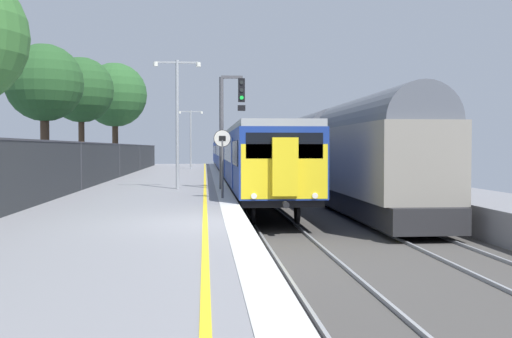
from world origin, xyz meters
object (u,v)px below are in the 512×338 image
Objects in this scene: freight_train_adjacent_track at (313,151)px; signal_gantry at (228,118)px; speed_limit_sign at (222,154)px; platform_lamp_mid at (177,113)px; commuter_train_at_platform at (236,154)px; background_tree_left at (82,92)px; background_tree_back at (114,96)px; platform_lamp_far at (191,134)px; background_tree_centre at (44,85)px.

signal_gantry reaches higher than freight_train_adjacent_track.
speed_limit_sign is 5.75m from platform_lamp_mid.
commuter_train_at_platform is 15.18m from background_tree_left.
platform_lamp_mid is at bearing -74.23° from background_tree_back.
signal_gantry is 5.11m from speed_limit_sign.
platform_lamp_mid is 25.44m from platform_lamp_far.
commuter_train_at_platform is at bearing 108.05° from freight_train_adjacent_track.
platform_lamp_mid is (-7.62, -10.15, 1.67)m from freight_train_adjacent_track.
speed_limit_sign is at bearing -110.87° from freight_train_adjacent_track.
background_tree_back is at bearing -158.71° from commuter_train_at_platform.
background_tree_centre reaches higher than platform_lamp_mid.
freight_train_adjacent_track is at bearing 53.11° from platform_lamp_mid.
commuter_train_at_platform is 1.54× the size of freight_train_adjacent_track.
commuter_train_at_platform is 11.10× the size of platform_lamp_mid.
speed_limit_sign is (-0.38, -4.87, -1.48)m from signal_gantry.
background_tree_back reaches higher than background_tree_centre.
background_tree_centre is (-8.15, 2.22, 1.56)m from signal_gantry.
speed_limit_sign is 0.49× the size of platform_lamp_far.
speed_limit_sign is (-5.85, -15.34, -0.04)m from freight_train_adjacent_track.
background_tree_centre is (-7.77, 7.09, 3.04)m from speed_limit_sign.
commuter_train_at_platform is 4.98m from platform_lamp_far.
commuter_train_at_platform is 12.92m from freight_train_adjacent_track.
commuter_train_at_platform is 25.59× the size of speed_limit_sign.
background_tree_left reaches higher than speed_limit_sign.
platform_lamp_mid reaches higher than speed_limit_sign.
background_tree_left is (-7.88, 16.63, 3.56)m from speed_limit_sign.
background_tree_centre is 0.81× the size of background_tree_back.
background_tree_back is (-7.11, 24.14, 3.94)m from speed_limit_sign.
background_tree_left reaches higher than signal_gantry.
background_tree_back is (0.65, 17.05, 0.90)m from background_tree_centre.
commuter_train_at_platform is 12.66× the size of signal_gantry.
platform_lamp_mid is at bearing -126.89° from freight_train_adjacent_track.
background_tree_centre reaches higher than freight_train_adjacent_track.
background_tree_centre reaches higher than platform_lamp_far.
commuter_train_at_platform is at bearing 64.92° from background_tree_centre.
signal_gantry is (-5.47, -10.47, 1.44)m from freight_train_adjacent_track.
background_tree_back is (-8.96, -3.49, 4.20)m from commuter_train_at_platform.
platform_lamp_far is at bearing 116.47° from freight_train_adjacent_track.
speed_limit_sign is at bearing -86.70° from platform_lamp_far.
platform_lamp_far is 0.62× the size of background_tree_back.
signal_gantry is 25.86m from platform_lamp_far.
platform_lamp_mid reaches higher than signal_gantry.
background_tree_back is at bearing 111.26° from signal_gantry.
freight_train_adjacent_track is 8.22× the size of signal_gantry.
background_tree_left is at bearing 118.17° from platform_lamp_mid.
platform_lamp_mid is 19.81m from background_tree_back.
signal_gantry is at bearing -68.74° from background_tree_back.
background_tree_left reaches higher than commuter_train_at_platform.
background_tree_centre reaches higher than commuter_train_at_platform.
commuter_train_at_platform is at bearing 86.31° from signal_gantry.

